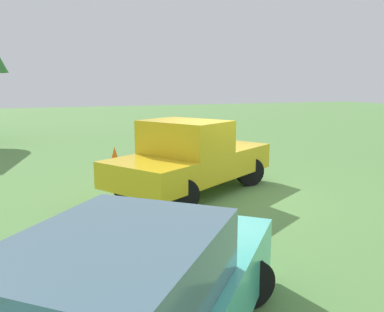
{
  "coord_description": "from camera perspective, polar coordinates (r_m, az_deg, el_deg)",
  "views": [
    {
      "loc": [
        4.11,
        8.38,
        2.64
      ],
      "look_at": [
        0.56,
        -0.6,
        0.9
      ],
      "focal_mm": 37.58,
      "sensor_mm": 36.0,
      "label": 1
    }
  ],
  "objects": [
    {
      "name": "pickup_truck",
      "position": [
        9.72,
        -0.41,
        -0.01
      ],
      "size": [
        4.82,
        3.96,
        1.79
      ],
      "rotation": [
        0.0,
        0.0,
        3.68
      ],
      "color": "black",
      "rests_on": "ground_plane"
    },
    {
      "name": "ground_plane",
      "position": [
        9.7,
        4.42,
        -5.6
      ],
      "size": [
        80.0,
        80.0,
        0.0
      ],
      "primitive_type": "plane",
      "color": "#5B8C47"
    },
    {
      "name": "traffic_cone",
      "position": [
        13.79,
        -10.92,
        0.15
      ],
      "size": [
        0.32,
        0.32,
        0.55
      ],
      "primitive_type": "cone",
      "color": "orange",
      "rests_on": "ground_plane"
    }
  ]
}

